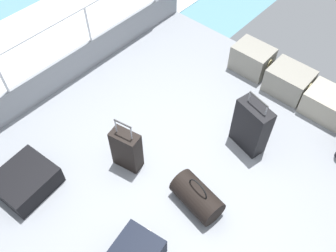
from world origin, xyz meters
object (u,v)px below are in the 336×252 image
Objects in this scene: cargo_crate_1 at (289,81)px; duffel_bag at (197,197)px; suitcase_1 at (127,150)px; suitcase_2 at (251,127)px; cargo_crate_2 at (327,104)px; suitcase_3 at (26,181)px; cargo_crate_0 at (252,59)px.

duffel_bag is at bearing -86.15° from cargo_crate_1.
suitcase_2 is at bearing 52.82° from suitcase_1.
cargo_crate_2 reaches higher than suitcase_3.
suitcase_2 is 1.11m from duffel_bag.
cargo_crate_2 is 0.79× the size of suitcase_1.
duffel_bag is at bearing -70.96° from cargo_crate_0.
suitcase_1 is 0.99m from duffel_bag.
cargo_crate_0 is 2.45m from duffel_bag.
cargo_crate_0 is 0.95× the size of duffel_bag.
cargo_crate_0 is at bearing 176.94° from cargo_crate_2.
suitcase_1 reaches higher than duffel_bag.
cargo_crate_2 is at bearing -2.61° from cargo_crate_1.
suitcase_1 is 1.21m from suitcase_3.
suitcase_2 reaches higher than suitcase_1.
suitcase_3 is (-0.65, -1.01, -0.16)m from suitcase_1.
cargo_crate_1 is 0.72× the size of suitcase_2.
cargo_crate_2 is at bearing 59.04° from suitcase_1.
suitcase_1 is at bearing -93.99° from cargo_crate_0.
duffel_bag is (-0.46, -2.25, -0.01)m from cargo_crate_2.
cargo_crate_1 is 0.61m from cargo_crate_2.
suitcase_2 is (0.11, -1.19, 0.16)m from cargo_crate_1.
suitcase_1 is at bearing -108.77° from cargo_crate_1.
suitcase_1 is at bearing -127.18° from suitcase_2.
duffel_bag is (0.80, -2.32, -0.04)m from cargo_crate_0.
suitcase_1 reaches higher than cargo_crate_1.
suitcase_1 is 1.53m from suitcase_2.
cargo_crate_0 reaches higher than cargo_crate_2.
suitcase_1 is (-0.17, -2.44, 0.09)m from cargo_crate_0.
cargo_crate_2 is at bearing 58.48° from suitcase_3.
cargo_crate_0 is 0.75× the size of suitcase_1.
cargo_crate_1 is 0.90× the size of suitcase_3.
suitcase_3 is at bearing -113.27° from cargo_crate_1.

